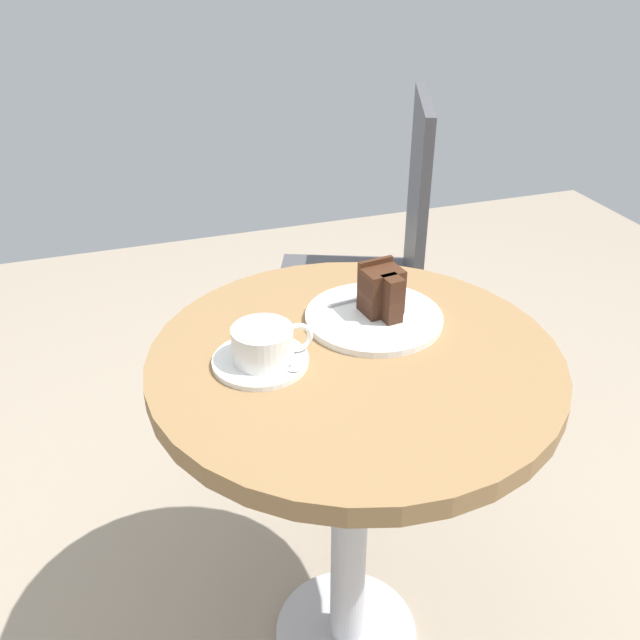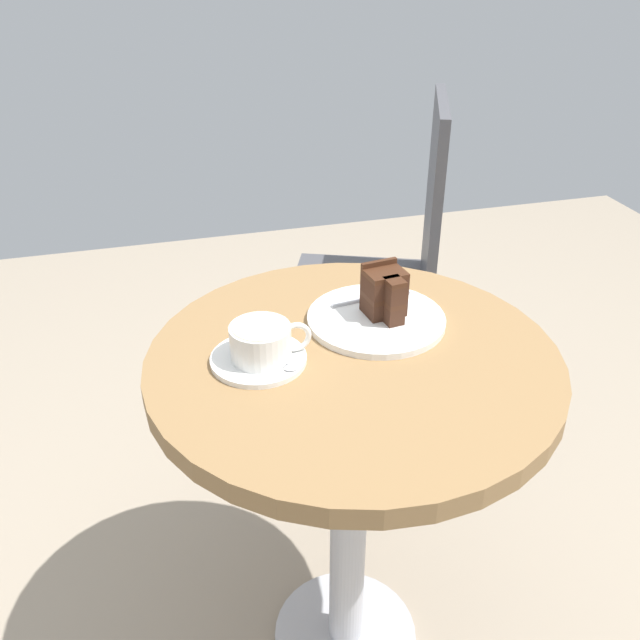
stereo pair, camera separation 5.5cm
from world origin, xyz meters
name	(u,v)px [view 2 (the right image)]	position (x,y,z in m)	size (l,w,h in m)	color
ground_plane	(345,637)	(0.00, 0.00, -0.01)	(4.40, 4.40, 0.01)	gray
cafe_table	(352,418)	(0.00, 0.00, 0.60)	(0.67, 0.67, 0.73)	olive
saucer	(259,359)	(-0.15, 0.02, 0.74)	(0.15, 0.15, 0.01)	white
coffee_cup	(262,341)	(-0.14, 0.02, 0.77)	(0.13, 0.10, 0.06)	white
teaspoon	(285,358)	(-0.11, 0.00, 0.74)	(0.02, 0.10, 0.00)	#B7B7BC
cake_plate	(376,319)	(0.07, 0.08, 0.74)	(0.24, 0.24, 0.01)	white
cake_slice	(385,293)	(0.08, 0.09, 0.78)	(0.07, 0.08, 0.09)	#422619
fork	(380,296)	(0.10, 0.15, 0.75)	(0.15, 0.04, 0.00)	#B7B7BC
napkin	(373,313)	(0.07, 0.11, 0.73)	(0.18, 0.19, 0.00)	beige
cafe_chair	(397,256)	(0.33, 0.64, 0.57)	(0.49, 0.49, 0.97)	#4C4C51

